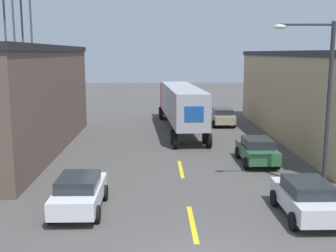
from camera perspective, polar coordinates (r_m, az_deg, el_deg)
name	(u,v)px	position (r m, az deg, el deg)	size (l,w,h in m)	color
road_centerline	(181,169)	(24.01, 1.76, -5.83)	(0.20, 19.04, 0.01)	yellow
warehouse_right	(336,95)	(34.76, 21.79, 3.95)	(9.59, 23.79, 6.65)	tan
semi_truck	(180,102)	(35.61, 1.64, 3.21)	(3.57, 15.80, 3.80)	#B21919
parked_car_right_near	(306,198)	(17.89, 18.22, -9.21)	(2.02, 4.12, 1.54)	silver
parked_car_right_far	(222,116)	(38.44, 7.36, 1.30)	(2.02, 4.12, 1.54)	tan
parked_car_right_mid	(257,150)	(25.56, 11.96, -3.20)	(2.02, 4.12, 1.54)	#2D5B38
parked_car_left_near	(79,192)	(18.01, -11.94, -8.78)	(2.02, 4.12, 1.54)	silver
street_lamp	(322,94)	(20.66, 20.14, 4.05)	(2.81, 0.32, 7.91)	#2D2D30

